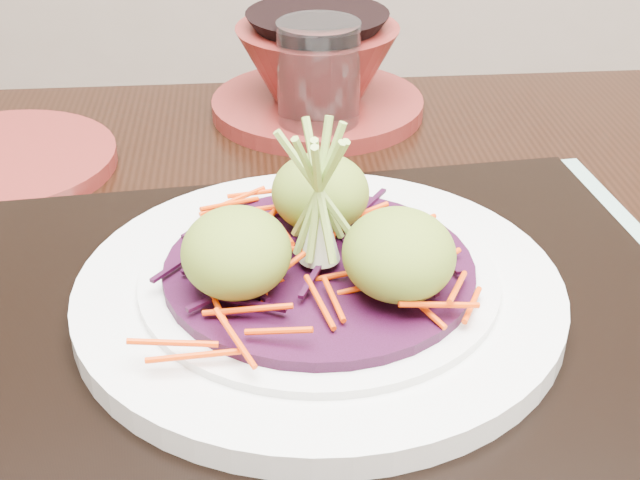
{
  "coord_description": "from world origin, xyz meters",
  "views": [
    {
      "loc": [
        -0.08,
        -0.34,
        1.0
      ],
      "look_at": [
        -0.09,
        0.08,
        0.74
      ],
      "focal_mm": 50.0,
      "sensor_mm": 36.0,
      "label": 1
    }
  ],
  "objects_px": {
    "dining_table": "(376,417)",
    "water_glass": "(319,81)",
    "white_plate": "(319,290)",
    "terracotta_bowl_set": "(317,75)",
    "serving_tray": "(319,317)"
  },
  "relations": [
    {
      "from": "dining_table",
      "to": "water_glass",
      "type": "distance_m",
      "value": 0.28
    },
    {
      "from": "dining_table",
      "to": "white_plate",
      "type": "distance_m",
      "value": 0.13
    },
    {
      "from": "water_glass",
      "to": "terracotta_bowl_set",
      "type": "height_order",
      "value": "water_glass"
    },
    {
      "from": "water_glass",
      "to": "terracotta_bowl_set",
      "type": "distance_m",
      "value": 0.05
    },
    {
      "from": "dining_table",
      "to": "terracotta_bowl_set",
      "type": "height_order",
      "value": "terracotta_bowl_set"
    },
    {
      "from": "dining_table",
      "to": "serving_tray",
      "type": "distance_m",
      "value": 0.12
    },
    {
      "from": "dining_table",
      "to": "water_glass",
      "type": "xyz_separation_m",
      "value": [
        -0.04,
        0.24,
        0.14
      ]
    },
    {
      "from": "serving_tray",
      "to": "terracotta_bowl_set",
      "type": "relative_size",
      "value": 1.86
    },
    {
      "from": "white_plate",
      "to": "terracotta_bowl_set",
      "type": "bearing_deg",
      "value": 91.6
    },
    {
      "from": "dining_table",
      "to": "white_plate",
      "type": "xyz_separation_m",
      "value": [
        -0.04,
        -0.03,
        0.12
      ]
    },
    {
      "from": "water_glass",
      "to": "terracotta_bowl_set",
      "type": "bearing_deg",
      "value": 92.59
    },
    {
      "from": "water_glass",
      "to": "serving_tray",
      "type": "bearing_deg",
      "value": -88.57
    },
    {
      "from": "dining_table",
      "to": "serving_tray",
      "type": "xyz_separation_m",
      "value": [
        -0.04,
        -0.03,
        0.1
      ]
    },
    {
      "from": "dining_table",
      "to": "white_plate",
      "type": "relative_size",
      "value": 4.46
    },
    {
      "from": "serving_tray",
      "to": "white_plate",
      "type": "xyz_separation_m",
      "value": [
        -0.0,
        -0.0,
        0.02
      ]
    }
  ]
}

